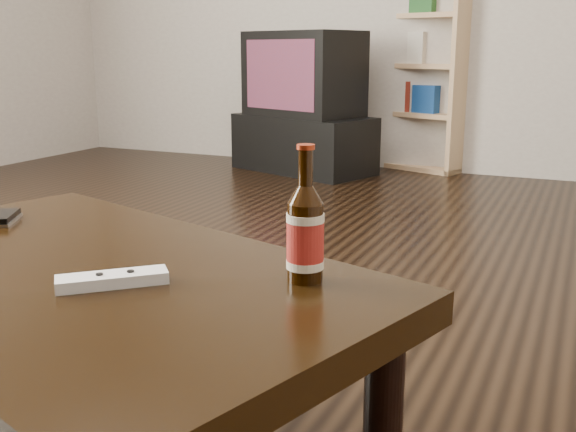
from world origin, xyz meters
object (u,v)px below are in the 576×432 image
at_px(bookshelf, 420,61).
at_px(coffee_table, 79,295).
at_px(remote, 112,279).
at_px(tv_stand, 303,144).
at_px(beer_bottle, 305,234).
at_px(phone, 2,218).
at_px(tv, 304,74).

xyz_separation_m(bookshelf, coffee_table, (0.29, -3.63, -0.34)).
distance_m(coffee_table, remote, 0.15).
height_order(coffee_table, remote, remote).
bearing_deg(tv_stand, remote, -52.21).
bearing_deg(beer_bottle, tv_stand, 113.07).
height_order(tv_stand, phone, phone).
relative_size(tv, phone, 6.70).
distance_m(tv, remote, 3.36).
height_order(coffee_table, beer_bottle, beer_bottle).
bearing_deg(tv, beer_bottle, -47.00).
xyz_separation_m(bookshelf, remote, (0.41, -3.69, -0.28)).
xyz_separation_m(tv, remote, (1.03, -3.19, -0.20)).
relative_size(tv_stand, beer_bottle, 4.08).
xyz_separation_m(tv_stand, beer_bottle, (1.30, -3.05, 0.31)).
bearing_deg(remote, tv_stand, 155.21).
bearing_deg(phone, remote, -55.60).
xyz_separation_m(beer_bottle, remote, (-0.27, -0.15, -0.07)).
height_order(tv, beer_bottle, tv).
distance_m(phone, remote, 0.53).
distance_m(tv_stand, coffee_table, 3.27).
relative_size(tv_stand, tv, 1.12).
bearing_deg(tv, tv_stand, 90.00).
bearing_deg(coffee_table, tv, 106.15).
height_order(tv_stand, tv, tv).
xyz_separation_m(tv, coffee_table, (0.91, -3.14, -0.26)).
bearing_deg(beer_bottle, phone, 173.79).
bearing_deg(phone, beer_bottle, -36.33).
relative_size(tv_stand, phone, 7.49).
relative_size(coffee_table, beer_bottle, 5.62).
xyz_separation_m(phone, remote, (0.48, -0.23, 0.00)).
xyz_separation_m(tv_stand, bookshelf, (0.62, 0.49, 0.52)).
bearing_deg(tv_stand, phone, -59.52).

